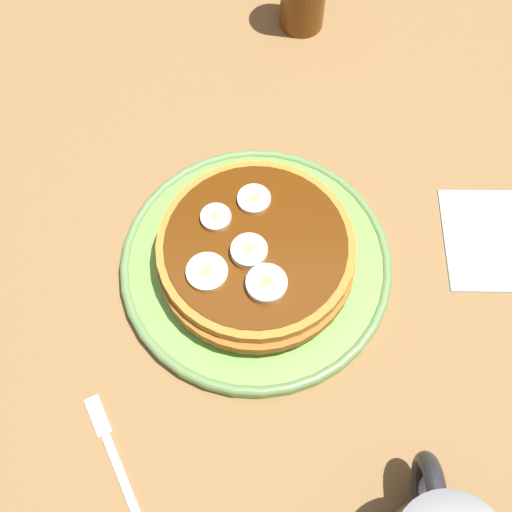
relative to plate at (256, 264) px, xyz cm
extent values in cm
cube|color=olive|center=(0.00, 0.00, -2.33)|extent=(140.00, 140.00, 3.00)
cylinder|color=#72B74C|center=(0.00, 0.00, -0.19)|extent=(24.95, 24.95, 1.29)
torus|color=#658B50|center=(0.00, 0.00, 0.26)|extent=(25.10, 25.10, 0.90)
cylinder|color=#C68E49|center=(0.33, 0.17, 1.04)|extent=(17.01, 17.01, 1.16)
cylinder|color=#9F6125|center=(-0.53, -0.44, 2.20)|extent=(17.64, 17.64, 1.16)
cylinder|color=#BC7E30|center=(0.26, -0.48, 3.37)|extent=(17.58, 17.58, 1.16)
cylinder|color=#592B0A|center=(0.00, 0.00, 4.03)|extent=(16.16, 16.16, 0.16)
cylinder|color=beige|center=(-0.98, 0.63, 4.43)|extent=(3.21, 3.21, 0.97)
cylinder|color=tan|center=(-0.98, 0.63, 4.96)|extent=(0.90, 0.90, 0.08)
cylinder|color=beige|center=(2.56, 3.45, 4.29)|extent=(2.75, 2.75, 0.69)
cylinder|color=tan|center=(2.56, 3.45, 4.68)|extent=(0.77, 0.77, 0.08)
cylinder|color=beige|center=(4.32, -0.46, 4.26)|extent=(3.03, 3.03, 0.63)
cylinder|color=tan|center=(4.32, -0.46, 4.62)|extent=(0.85, 0.85, 0.08)
cylinder|color=#F4F2BC|center=(-2.71, 4.28, 4.26)|extent=(3.59, 3.59, 0.62)
cylinder|color=tan|center=(-2.71, 4.28, 4.60)|extent=(1.00, 1.00, 0.08)
cylinder|color=#EFECC2|center=(-4.09, -0.71, 4.39)|extent=(3.53, 3.53, 0.88)
cylinder|color=tan|center=(-4.09, -0.71, 4.87)|extent=(0.99, 0.99, 0.08)
torus|color=#262628|center=(-21.06, -11.96, 3.25)|extent=(6.03, 1.46, 6.03)
cube|color=#99B2BF|center=(1.93, -23.61, -0.68)|extent=(11.58, 11.58, 0.30)
cube|color=silver|center=(-19.29, 11.20, -0.58)|extent=(8.95, 4.53, 0.50)
cube|color=silver|center=(-13.36, 13.87, -0.58)|extent=(3.71, 2.58, 0.50)
camera|label=1|loc=(-26.71, 1.13, 54.89)|focal=46.30mm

